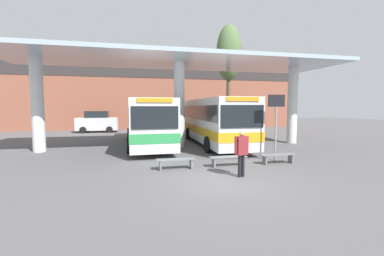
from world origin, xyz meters
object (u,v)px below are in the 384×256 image
parked_car_street (97,122)px  waiting_bench_near_pillar (278,157)px  waiting_bench_mid_platform (176,162)px  waiting_bench_far_platform (228,159)px  info_sign_platform (276,114)px  transit_bus_center_bay (213,119)px  poplar_tree_behind_left (229,54)px  pedestrian_waiting (241,149)px  transit_bus_left_bay (147,120)px

parked_car_street → waiting_bench_near_pillar: bearing=-59.5°
waiting_bench_mid_platform → waiting_bench_far_platform: same height
waiting_bench_near_pillar → info_sign_platform: info_sign_platform is taller
info_sign_platform → parked_car_street: info_sign_platform is taller
transit_bus_center_bay → poplar_tree_behind_left: (4.14, 7.52, 6.39)m
transit_bus_center_bay → info_sign_platform: size_ratio=3.44×
waiting_bench_near_pillar → waiting_bench_far_platform: (-2.56, 0.00, -0.00)m
waiting_bench_far_platform → pedestrian_waiting: 1.96m
waiting_bench_mid_platform → poplar_tree_behind_left: 18.43m
transit_bus_center_bay → info_sign_platform: bearing=103.1°
info_sign_platform → waiting_bench_far_platform: bearing=-167.6°
waiting_bench_near_pillar → waiting_bench_mid_platform: size_ratio=1.02×
waiting_bench_mid_platform → pedestrian_waiting: pedestrian_waiting is taller
transit_bus_left_bay → poplar_tree_behind_left: bearing=-144.0°
waiting_bench_mid_platform → waiting_bench_far_platform: (2.43, 0.00, 0.00)m
waiting_bench_near_pillar → waiting_bench_far_platform: same height
transit_bus_center_bay → parked_car_street: 14.99m
waiting_bench_far_platform → pedestrian_waiting: (-0.15, -1.81, 0.76)m
waiting_bench_mid_platform → parked_car_street: 19.47m
transit_bus_left_bay → parked_car_street: 11.70m
transit_bus_left_bay → waiting_bench_mid_platform: bearing=94.8°
poplar_tree_behind_left → parked_car_street: (-13.62, 4.06, -7.10)m
transit_bus_center_bay → info_sign_platform: info_sign_platform is taller
pedestrian_waiting → transit_bus_left_bay: bearing=93.4°
pedestrian_waiting → parked_car_street: size_ratio=0.42×
transit_bus_left_bay → waiting_bench_mid_platform: size_ratio=6.96×
waiting_bench_mid_platform → parked_car_street: parked_car_street is taller
transit_bus_center_bay → parked_car_street: transit_bus_center_bay is taller
poplar_tree_behind_left → waiting_bench_near_pillar: bearing=-101.9°
transit_bus_center_bay → poplar_tree_behind_left: size_ratio=1.02×
waiting_bench_near_pillar → parked_car_street: (-10.55, 18.65, 0.77)m
transit_bus_left_bay → info_sign_platform: info_sign_platform is taller
waiting_bench_far_platform → parked_car_street: parked_car_street is taller
parked_car_street → poplar_tree_behind_left: bearing=-15.6°
transit_bus_left_bay → waiting_bench_near_pillar: size_ratio=6.81×
transit_bus_left_bay → waiting_bench_near_pillar: transit_bus_left_bay is taller
parked_car_street → waiting_bench_mid_platform: bearing=-72.4°
waiting_bench_near_pillar → waiting_bench_mid_platform: (-4.99, 0.00, -0.00)m
info_sign_platform → parked_car_street: (-10.76, 18.04, -1.25)m
transit_bus_center_bay → waiting_bench_far_platform: (-1.50, -7.07, -1.48)m
waiting_bench_far_platform → info_sign_platform: (2.77, 0.61, 2.02)m
transit_bus_center_bay → waiting_bench_near_pillar: 7.30m
transit_bus_center_bay → pedestrian_waiting: bearing=81.4°
transit_bus_center_bay → pedestrian_waiting: size_ratio=6.38×
waiting_bench_mid_platform → info_sign_platform: size_ratio=0.51×
info_sign_platform → parked_car_street: size_ratio=0.77×
waiting_bench_mid_platform → pedestrian_waiting: bearing=-38.3°
waiting_bench_near_pillar → pedestrian_waiting: size_ratio=0.97×
info_sign_platform → transit_bus_center_bay: bearing=101.2°
transit_bus_left_bay → poplar_tree_behind_left: 12.77m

